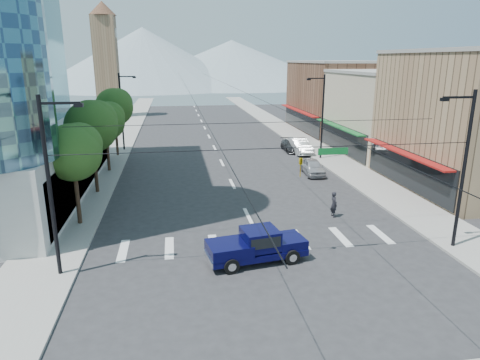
# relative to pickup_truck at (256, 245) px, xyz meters

# --- Properties ---
(ground) EXTENTS (160.00, 160.00, 0.00)m
(ground) POSITION_rel_pickup_truck_xyz_m (0.76, 0.92, -0.95)
(ground) COLOR #28282B
(ground) RESTS_ON ground
(sidewalk_left) EXTENTS (4.00, 120.00, 0.15)m
(sidewalk_left) POSITION_rel_pickup_truck_xyz_m (-11.24, 40.92, -0.88)
(sidewalk_left) COLOR gray
(sidewalk_left) RESTS_ON ground
(sidewalk_right) EXTENTS (4.00, 120.00, 0.15)m
(sidewalk_right) POSITION_rel_pickup_truck_xyz_m (12.76, 40.92, -0.88)
(sidewalk_right) COLOR gray
(sidewalk_right) RESTS_ON ground
(shop_near) EXTENTS (12.00, 14.00, 11.00)m
(shop_near) POSITION_rel_pickup_truck_xyz_m (20.76, 10.92, 4.55)
(shop_near) COLOR #8C6B4C
(shop_near) RESTS_ON ground
(shop_mid) EXTENTS (12.00, 14.00, 9.00)m
(shop_mid) POSITION_rel_pickup_truck_xyz_m (20.76, 24.92, 3.55)
(shop_mid) COLOR tan
(shop_mid) RESTS_ON ground
(shop_far) EXTENTS (12.00, 18.00, 10.00)m
(shop_far) POSITION_rel_pickup_truck_xyz_m (20.76, 40.92, 4.05)
(shop_far) COLOR brown
(shop_far) RESTS_ON ground
(clock_tower) EXTENTS (4.80, 4.80, 20.40)m
(clock_tower) POSITION_rel_pickup_truck_xyz_m (-15.74, 62.92, 9.69)
(clock_tower) COLOR #8C6B4C
(clock_tower) RESTS_ON ground
(mountain_left) EXTENTS (80.00, 80.00, 22.00)m
(mountain_left) POSITION_rel_pickup_truck_xyz_m (-14.24, 150.92, 10.05)
(mountain_left) COLOR gray
(mountain_left) RESTS_ON ground
(mountain_right) EXTENTS (90.00, 90.00, 18.00)m
(mountain_right) POSITION_rel_pickup_truck_xyz_m (20.76, 160.92, 8.05)
(mountain_right) COLOR gray
(mountain_right) RESTS_ON ground
(tree_near) EXTENTS (3.65, 3.64, 6.71)m
(tree_near) POSITION_rel_pickup_truck_xyz_m (-10.31, 7.01, 4.04)
(tree_near) COLOR black
(tree_near) RESTS_ON ground
(tree_midnear) EXTENTS (4.09, 4.09, 7.52)m
(tree_midnear) POSITION_rel_pickup_truck_xyz_m (-10.31, 14.01, 4.64)
(tree_midnear) COLOR black
(tree_midnear) RESTS_ON ground
(tree_midfar) EXTENTS (3.65, 3.64, 6.71)m
(tree_midfar) POSITION_rel_pickup_truck_xyz_m (-10.31, 21.01, 4.04)
(tree_midfar) COLOR black
(tree_midfar) RESTS_ON ground
(tree_far) EXTENTS (4.09, 4.09, 7.52)m
(tree_far) POSITION_rel_pickup_truck_xyz_m (-10.31, 28.01, 4.64)
(tree_far) COLOR black
(tree_far) RESTS_ON ground
(signal_rig) EXTENTS (21.80, 0.20, 9.00)m
(signal_rig) POSITION_rel_pickup_truck_xyz_m (0.95, -0.08, 3.69)
(signal_rig) COLOR black
(signal_rig) RESTS_ON ground
(lamp_pole_nw) EXTENTS (2.00, 0.25, 9.00)m
(lamp_pole_nw) POSITION_rel_pickup_truck_xyz_m (-9.90, 30.92, 3.99)
(lamp_pole_nw) COLOR black
(lamp_pole_nw) RESTS_ON ground
(lamp_pole_ne) EXTENTS (2.00, 0.25, 9.00)m
(lamp_pole_ne) POSITION_rel_pickup_truck_xyz_m (11.43, 22.92, 3.99)
(lamp_pole_ne) COLOR black
(lamp_pole_ne) RESTS_ON ground
(pickup_truck) EXTENTS (5.62, 2.75, 1.83)m
(pickup_truck) POSITION_rel_pickup_truck_xyz_m (0.00, 0.00, 0.00)
(pickup_truck) COLOR #070737
(pickup_truck) RESTS_ON ground
(pedestrian) EXTENTS (0.49, 0.70, 1.80)m
(pedestrian) POSITION_rel_pickup_truck_xyz_m (6.57, 5.84, -0.05)
(pedestrian) COLOR black
(pedestrian) RESTS_ON ground
(parked_car_near) EXTENTS (1.97, 4.35, 1.45)m
(parked_car_near) POSITION_rel_pickup_truck_xyz_m (8.70, 16.91, -0.23)
(parked_car_near) COLOR #A7A7AC
(parked_car_near) RESTS_ON ground
(parked_car_mid) EXTENTS (2.14, 5.26, 1.70)m
(parked_car_mid) POSITION_rel_pickup_truck_xyz_m (10.16, 26.27, -0.10)
(parked_car_mid) COLOR silver
(parked_car_mid) RESTS_ON ground
(parked_car_far) EXTENTS (1.91, 4.60, 1.33)m
(parked_car_far) POSITION_rel_pickup_truck_xyz_m (9.57, 27.54, -0.29)
(parked_car_far) COLOR #2A2A2C
(parked_car_far) RESTS_ON ground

